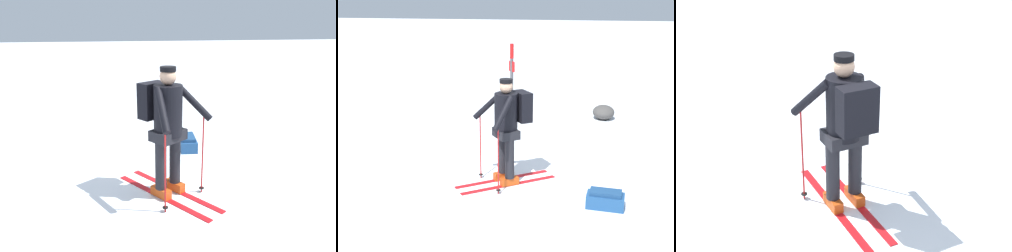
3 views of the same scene
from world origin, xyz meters
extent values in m
plane|color=white|center=(0.00, 0.00, 0.00)|extent=(80.00, 80.00, 0.00)
cube|color=red|center=(-0.36, 0.62, 0.01)|extent=(1.03, 1.43, 0.01)
cube|color=#C64714|center=(-0.36, 0.62, 0.07)|extent=(0.26, 0.31, 0.12)
cylinder|color=black|center=(-0.36, 0.62, 0.49)|extent=(0.15, 0.15, 0.72)
cube|color=red|center=(-0.14, 0.77, 0.01)|extent=(1.03, 1.43, 0.01)
cube|color=#C64714|center=(-0.14, 0.77, 0.07)|extent=(0.26, 0.31, 0.12)
cylinder|color=black|center=(-0.14, 0.77, 0.49)|extent=(0.15, 0.15, 0.72)
cube|color=black|center=(-0.25, 0.69, 0.85)|extent=(0.52, 0.49, 0.14)
cylinder|color=black|center=(-0.25, 0.69, 1.17)|extent=(0.37, 0.37, 0.65)
sphere|color=tan|center=(-0.25, 0.69, 1.61)|extent=(0.21, 0.21, 0.21)
cylinder|color=black|center=(-0.25, 0.69, 1.70)|extent=(0.20, 0.20, 0.06)
cube|color=black|center=(-0.09, 0.46, 1.26)|extent=(0.42, 0.38, 0.48)
cylinder|color=red|center=(-0.71, 0.74, 0.57)|extent=(0.02, 0.02, 1.13)
cylinder|color=black|center=(-0.71, 0.74, 0.06)|extent=(0.07, 0.07, 0.01)
cylinder|color=black|center=(-0.59, 0.68, 1.26)|extent=(0.49, 0.29, 0.48)
cylinder|color=red|center=(-0.13, 1.14, 0.57)|extent=(0.02, 0.02, 1.13)
cylinder|color=black|center=(-0.13, 1.14, 0.06)|extent=(0.07, 0.07, 0.01)
cylinder|color=black|center=(-0.12, 1.01, 1.26)|extent=(0.12, 0.50, 0.48)
cube|color=navy|center=(-0.92, -0.88, 0.10)|extent=(0.36, 0.57, 0.20)
cube|color=navy|center=(-0.92, -0.88, 0.23)|extent=(0.29, 0.48, 0.06)
camera|label=1|loc=(0.51, 4.63, 2.23)|focal=35.00mm
camera|label=2|loc=(-7.29, -0.43, 3.09)|focal=50.00mm
camera|label=3|loc=(0.36, -3.55, 3.07)|focal=50.00mm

